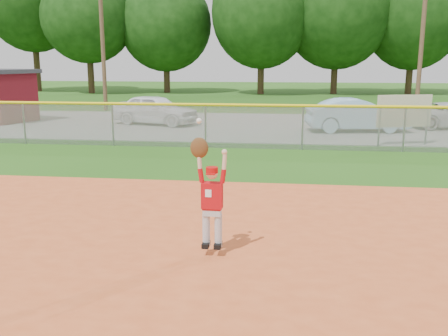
# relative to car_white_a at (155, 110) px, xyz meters

# --- Properties ---
(ground) EXTENTS (120.00, 120.00, 0.00)m
(ground) POSITION_rel_car_white_a_xyz_m (3.30, -15.77, -0.72)
(ground) COLOR #225012
(ground) RESTS_ON ground
(parking_strip) EXTENTS (44.00, 10.00, 0.03)m
(parking_strip) POSITION_rel_car_white_a_xyz_m (3.30, 0.23, -0.71)
(parking_strip) COLOR gray
(parking_strip) RESTS_ON ground
(car_white_a) EXTENTS (4.35, 2.71, 1.38)m
(car_white_a) POSITION_rel_car_white_a_xyz_m (0.00, 0.00, 0.00)
(car_white_a) COLOR white
(car_white_a) RESTS_ON parking_strip
(car_blue) EXTENTS (4.38, 2.08, 1.39)m
(car_blue) POSITION_rel_car_white_a_xyz_m (9.04, -1.24, 0.00)
(car_blue) COLOR #92BED9
(car_blue) RESTS_ON parking_strip
(sponsor_sign) EXTENTS (1.97, 0.63, 1.81)m
(sponsor_sign) POSITION_rel_car_white_a_xyz_m (10.20, -4.55, 0.47)
(sponsor_sign) COLOR gray
(sponsor_sign) RESTS_ON ground
(outfield_fence) EXTENTS (40.06, 0.10, 1.55)m
(outfield_fence) POSITION_rel_car_white_a_xyz_m (3.30, -5.77, 0.16)
(outfield_fence) COLOR gray
(outfield_fence) RESTS_ON ground
(power_lines) EXTENTS (19.40, 0.24, 9.00)m
(power_lines) POSITION_rel_car_white_a_xyz_m (4.30, 6.23, 3.96)
(power_lines) COLOR #4C3823
(power_lines) RESTS_ON ground
(tree_line) EXTENTS (62.37, 13.00, 14.43)m
(tree_line) POSITION_rel_car_white_a_xyz_m (4.26, 22.14, 6.81)
(tree_line) COLOR #422D1C
(tree_line) RESTS_ON ground
(ballplayer) EXTENTS (0.57, 0.25, 2.02)m
(ballplayer) POSITION_rel_car_white_a_xyz_m (4.93, -15.46, 0.30)
(ballplayer) COLOR silver
(ballplayer) RESTS_ON ground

